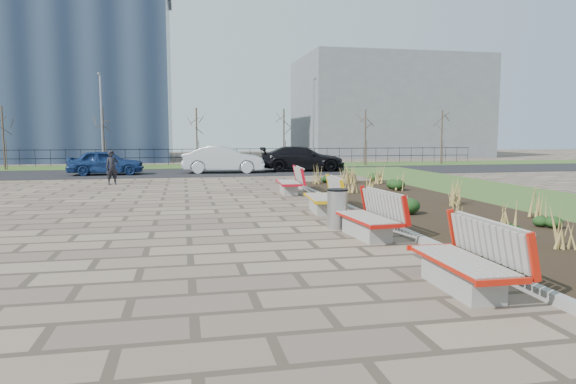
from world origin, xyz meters
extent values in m
plane|color=#796653|center=(0.00, 0.00, 0.00)|extent=(120.00, 120.00, 0.00)
cube|color=black|center=(6.25, 5.00, 0.05)|extent=(4.50, 18.00, 0.10)
cube|color=gray|center=(3.92, 5.00, 0.07)|extent=(0.16, 18.00, 0.15)
cube|color=#33511E|center=(11.00, 5.00, 0.02)|extent=(5.00, 38.00, 0.04)
cube|color=#33511E|center=(0.00, 28.00, 0.02)|extent=(80.00, 5.00, 0.04)
cube|color=black|center=(0.00, 22.00, 0.01)|extent=(80.00, 7.00, 0.02)
cylinder|color=#B2B2B7|center=(2.69, 2.86, 0.47)|extent=(0.49, 0.49, 0.94)
imported|color=black|center=(-4.09, 15.39, 0.77)|extent=(0.65, 0.54, 1.54)
imported|color=navy|center=(-5.15, 21.13, 0.71)|extent=(4.10, 1.73, 1.38)
imported|color=#B9BBC2|center=(1.39, 21.32, 0.80)|extent=(4.89, 2.15, 1.56)
imported|color=black|center=(6.25, 21.92, 0.78)|extent=(5.44, 2.78, 1.51)
cube|color=slate|center=(20.00, 42.00, 5.00)|extent=(18.00, 12.00, 10.00)
camera|label=1|loc=(-0.92, -8.86, 2.26)|focal=32.00mm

